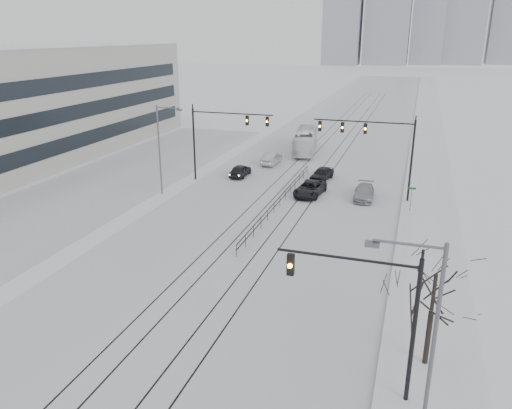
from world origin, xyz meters
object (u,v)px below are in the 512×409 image
at_px(sedan_nb_front, 310,189).
at_px(sedan_nb_right, 364,193).
at_px(traffic_mast_near, 376,306).
at_px(sedan_nb_far, 322,174).
at_px(sedan_sb_outer, 272,159).
at_px(sedan_sb_inner, 240,171).
at_px(box_truck, 305,141).
at_px(bare_tree, 435,284).

xyz_separation_m(sedan_nb_front, sedan_nb_right, (5.33, 0.47, -0.04)).
xyz_separation_m(traffic_mast_near, sedan_nb_far, (-8.70, 34.12, -3.86)).
relative_size(traffic_mast_near, sedan_sb_outer, 1.56).
relative_size(sedan_sb_inner, sedan_nb_front, 0.80).
distance_m(sedan_nb_far, box_truck, 13.98).
height_order(sedan_sb_outer, sedan_nb_front, sedan_sb_outer).
bearing_deg(bare_tree, box_truck, 109.84).
relative_size(bare_tree, sedan_sb_inner, 1.49).
height_order(traffic_mast_near, sedan_sb_outer, traffic_mast_near).
distance_m(bare_tree, sedan_nb_far, 33.26).
bearing_deg(box_truck, sedan_nb_front, 95.83).
bearing_deg(sedan_nb_far, traffic_mast_near, -64.80).
bearing_deg(sedan_sb_inner, sedan_nb_front, 153.24).
distance_m(traffic_mast_near, sedan_nb_front, 29.78).
height_order(sedan_nb_front, sedan_nb_right, sedan_nb_front).
bearing_deg(sedan_nb_far, bare_tree, -59.46).
distance_m(sedan_sb_inner, sedan_sb_outer, 6.74).
bearing_deg(sedan_nb_front, bare_tree, -60.47).
relative_size(traffic_mast_near, sedan_sb_inner, 1.71).
relative_size(sedan_sb_inner, sedan_nb_right, 0.89).
distance_m(bare_tree, sedan_sb_inner, 36.16).
height_order(traffic_mast_near, bare_tree, traffic_mast_near).
xyz_separation_m(sedan_sb_inner, box_truck, (4.34, 14.52, 0.85)).
height_order(sedan_sb_outer, sedan_nb_far, sedan_sb_outer).
height_order(sedan_nb_right, sedan_nb_far, sedan_nb_far).
bearing_deg(sedan_nb_right, traffic_mast_near, -85.42).
relative_size(traffic_mast_near, sedan_nb_far, 1.69).
height_order(bare_tree, sedan_nb_far, bare_tree).
distance_m(bare_tree, box_truck, 47.09).
xyz_separation_m(sedan_sb_inner, sedan_nb_far, (9.17, 1.42, 0.01)).
bearing_deg(sedan_sb_outer, bare_tree, 119.18).
xyz_separation_m(bare_tree, sedan_nb_right, (-5.86, 25.66, -3.82)).
bearing_deg(sedan_nb_right, box_truck, 116.27).
height_order(sedan_sb_inner, sedan_nb_far, sedan_nb_far).
relative_size(sedan_sb_outer, box_truck, 0.40).
xyz_separation_m(bare_tree, sedan_sb_inner, (-20.29, 29.69, -3.79)).
relative_size(sedan_nb_front, sedan_nb_far, 1.23).
bearing_deg(sedan_nb_right, sedan_nb_far, 131.65).
distance_m(sedan_nb_front, sedan_nb_right, 5.35).
bearing_deg(sedan_sb_inner, sedan_nb_far, -171.61).
bearing_deg(sedan_nb_far, sedan_sb_outer, 156.32).
relative_size(sedan_sb_inner, box_truck, 0.37).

